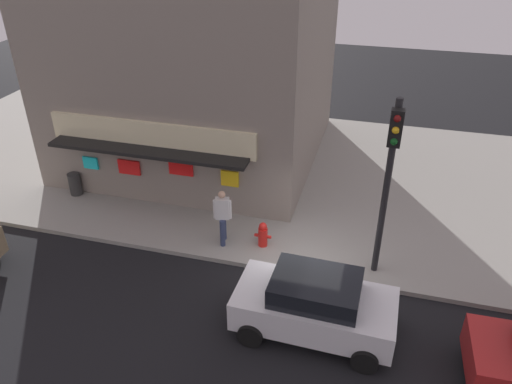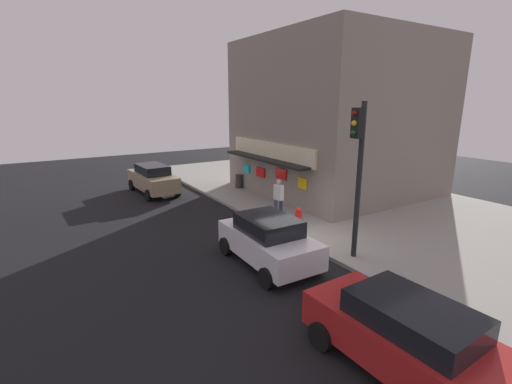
# 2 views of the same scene
# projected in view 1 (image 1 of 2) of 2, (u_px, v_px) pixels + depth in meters

# --- Properties ---
(ground_plane) EXTENTS (55.61, 55.61, 0.00)m
(ground_plane) POSITION_uv_depth(u_px,v_px,m) (299.00, 277.00, 14.46)
(ground_plane) COLOR black
(sidewalk) EXTENTS (37.07, 12.11, 0.15)m
(sidewalk) POSITION_uv_depth(u_px,v_px,m) (329.00, 178.00, 19.46)
(sidewalk) COLOR gray
(sidewalk) RESTS_ON ground_plane
(corner_building) EXTENTS (9.52, 10.16, 8.61)m
(corner_building) POSITION_uv_depth(u_px,v_px,m) (199.00, 50.00, 19.41)
(corner_building) COLOR gray
(corner_building) RESTS_ON sidewalk
(traffic_light) EXTENTS (0.32, 0.58, 5.24)m
(traffic_light) POSITION_uv_depth(u_px,v_px,m) (389.00, 170.00, 12.75)
(traffic_light) COLOR black
(traffic_light) RESTS_ON sidewalk
(fire_hydrant) EXTENTS (0.53, 0.29, 0.82)m
(fire_hydrant) POSITION_uv_depth(u_px,v_px,m) (263.00, 235.00, 15.36)
(fire_hydrant) COLOR red
(fire_hydrant) RESTS_ON sidewalk
(trash_can) EXTENTS (0.45, 0.45, 0.82)m
(trash_can) POSITION_uv_depth(u_px,v_px,m) (75.00, 184.00, 18.09)
(trash_can) COLOR #2D2D2D
(trash_can) RESTS_ON sidewalk
(pedestrian) EXTENTS (0.57, 0.53, 1.85)m
(pedestrian) POSITION_uv_depth(u_px,v_px,m) (223.00, 215.00, 15.19)
(pedestrian) COLOR navy
(pedestrian) RESTS_ON sidewalk
(parked_car_white) EXTENTS (3.98, 2.16, 1.67)m
(parked_car_white) POSITION_uv_depth(u_px,v_px,m) (315.00, 304.00, 12.25)
(parked_car_white) COLOR silver
(parked_car_white) RESTS_ON ground_plane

